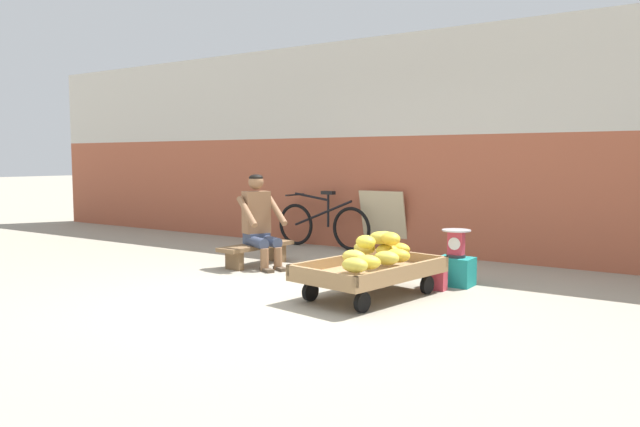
{
  "coord_description": "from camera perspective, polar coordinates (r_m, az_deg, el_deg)",
  "views": [
    {
      "loc": [
        3.54,
        -4.5,
        1.33
      ],
      "look_at": [
        -0.09,
        0.87,
        0.75
      ],
      "focal_mm": 34.29,
      "sensor_mm": 36.0,
      "label": 1
    }
  ],
  "objects": [
    {
      "name": "ground_plane",
      "position": [
        5.88,
        -4.06,
        -7.98
      ],
      "size": [
        80.0,
        80.0,
        0.0
      ],
      "primitive_type": "plane",
      "color": "gray"
    },
    {
      "name": "back_wall",
      "position": [
        8.66,
        9.96,
        6.36
      ],
      "size": [
        16.0,
        0.3,
        3.06
      ],
      "color": "#A35138",
      "rests_on": "ground"
    },
    {
      "name": "banana_cart",
      "position": [
        5.91,
        4.72,
        -5.53
      ],
      "size": [
        1.06,
        1.56,
        0.36
      ],
      "color": "#99754C",
      "rests_on": "ground"
    },
    {
      "name": "banana_pile",
      "position": [
        5.85,
        5.44,
        -3.4
      ],
      "size": [
        0.77,
        1.24,
        0.27
      ],
      "color": "gold",
      "rests_on": "banana_cart"
    },
    {
      "name": "low_bench",
      "position": [
        7.68,
        -5.93,
        -3.37
      ],
      "size": [
        0.37,
        1.12,
        0.27
      ],
      "color": "brown",
      "rests_on": "ground"
    },
    {
      "name": "vendor_seated",
      "position": [
        7.56,
        -5.67,
        -0.7
      ],
      "size": [
        0.74,
        0.63,
        1.14
      ],
      "color": "brown",
      "rests_on": "ground"
    },
    {
      "name": "plastic_crate",
      "position": [
        6.61,
        12.54,
        -5.29
      ],
      "size": [
        0.36,
        0.28,
        0.3
      ],
      "color": "#19847F",
      "rests_on": "ground"
    },
    {
      "name": "weighing_scale",
      "position": [
        6.56,
        12.59,
        -2.69
      ],
      "size": [
        0.3,
        0.3,
        0.29
      ],
      "color": "#28282D",
      "rests_on": "plastic_crate"
    },
    {
      "name": "bicycle_near_left",
      "position": [
        9.12,
        0.23,
        -1.02
      ],
      "size": [
        1.66,
        0.48,
        0.86
      ],
      "color": "black",
      "rests_on": "ground"
    },
    {
      "name": "sign_board",
      "position": [
        8.77,
        5.96,
        -0.74
      ],
      "size": [
        0.7,
        0.23,
        0.88
      ],
      "color": "#C6B289",
      "rests_on": "ground"
    },
    {
      "name": "shopping_bag",
      "position": [
        6.35,
        10.88,
        -5.96
      ],
      "size": [
        0.18,
        0.12,
        0.24
      ],
      "primitive_type": "cube",
      "color": "#D13D4C",
      "rests_on": "ground"
    }
  ]
}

